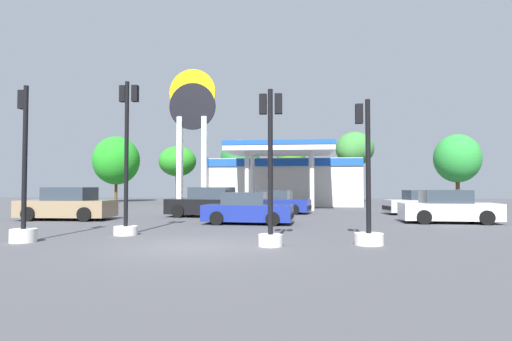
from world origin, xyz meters
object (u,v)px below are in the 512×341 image
Objects in this scene: car_4 at (277,203)px; traffic_signal_1 at (271,188)px; traffic_signal_0 at (127,183)px; traffic_signal_3 at (24,202)px; car_2 at (248,210)px; tree_1 at (177,161)px; car_3 at (67,205)px; traffic_signal_2 at (368,209)px; tree_0 at (116,161)px; tree_5 at (457,158)px; station_pole_sign at (192,120)px; car_5 at (420,203)px; tree_3 at (291,155)px; tree_4 at (355,149)px; tree_2 at (240,158)px; car_0 at (209,203)px; car_1 at (448,208)px.

traffic_signal_1 is (0.62, -13.62, 0.99)m from car_4.
traffic_signal_0 is 3.16m from traffic_signal_3.
car_2 is 8.85m from traffic_signal_3.
tree_1 is at bearing 111.71° from traffic_signal_1.
car_3 is at bearing 112.29° from traffic_signal_3.
traffic_signal_2 is 36.12m from tree_0.
car_4 is 0.61× the size of tree_0.
tree_5 is at bearing 1.04° from tree_1.
traffic_signal_1 is at bearing -69.53° from station_pole_sign.
car_3 is 19.27m from car_5.
station_pole_sign is at bearing 117.35° from traffic_signal_2.
car_2 is at bearing -93.30° from tree_3.
tree_4 reaches higher than car_2.
tree_3 reaches higher than car_4.
traffic_signal_2 is at bearing -84.40° from tree_3.
tree_1 is (-10.58, 14.50, 3.40)m from car_4.
traffic_signal_2 is (2.74, 0.54, -0.62)m from traffic_signal_1.
tree_3 is 0.88× the size of tree_4.
tree_4 is (13.51, 30.08, 4.09)m from traffic_signal_3.
tree_2 is 5.10m from tree_3.
traffic_signal_0 is 1.12× the size of traffic_signal_3.
tree_2 reaches higher than tree_3.
station_pole_sign is at bearing 113.74° from car_2.
traffic_signal_3 is 0.74× the size of tree_2.
station_pole_sign is 21.74m from traffic_signal_3.
car_5 is 0.78× the size of traffic_signal_0.
car_5 is at bearing -84.24° from tree_4.
tree_0 is (-17.60, 16.16, 3.64)m from car_4.
traffic_signal_1 is (5.10, -2.09, -0.16)m from traffic_signal_0.
traffic_signal_0 is 27.81m from tree_2.
tree_2 is at bearing -0.06° from tree_0.
station_pole_sign reaches higher than car_0.
traffic_signal_0 reaches higher than traffic_signal_3.
tree_1 is at bearing 114.24° from car_2.
station_pole_sign is 1.99× the size of tree_1.
tree_0 is at bearing 166.73° from tree_1.
traffic_signal_0 is 0.86× the size of tree_3.
car_1 is at bearing -34.91° from car_4.
traffic_signal_1 is 0.70× the size of tree_2.
car_3 is at bearing -103.66° from tree_2.
car_5 is (18.35, 5.88, -0.08)m from car_3.
tree_3 is (-7.58, 22.01, 4.02)m from car_1.
tree_5 is (22.59, 28.60, 3.00)m from traffic_signal_3.
car_1 is 0.62× the size of tree_0.
car_4 is 17.22m from tree_2.
tree_0 reaches higher than tree_2.
car_3 reaches higher than car_2.
tree_1 is (-3.80, 28.12, 2.86)m from traffic_signal_3.
traffic_signal_0 reaches higher than car_2.
car_5 is 30.80m from tree_0.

